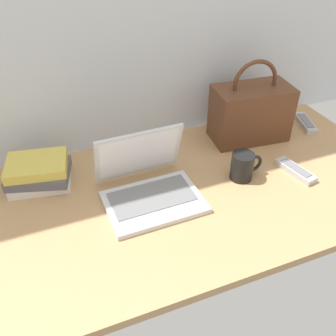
{
  "coord_description": "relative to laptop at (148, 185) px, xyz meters",
  "views": [
    {
      "loc": [
        -0.41,
        -0.89,
        0.87
      ],
      "look_at": [
        -0.06,
        0.0,
        0.15
      ],
      "focal_mm": 40.45,
      "sensor_mm": 36.0,
      "label": 1
    }
  ],
  "objects": [
    {
      "name": "handbag",
      "position": [
        0.5,
        0.2,
        0.07
      ],
      "size": [
        0.31,
        0.19,
        0.33
      ],
      "color": "#59331E",
      "rests_on": "desk"
    },
    {
      "name": "desk",
      "position": [
        0.11,
        -0.03,
        -0.06
      ],
      "size": [
        1.6,
        0.76,
        0.03
      ],
      "color": "tan",
      "rests_on": "ground"
    },
    {
      "name": "coffee_mug",
      "position": [
        0.34,
        -0.03,
        0.01
      ],
      "size": [
        0.12,
        0.08,
        0.1
      ],
      "color": "black",
      "rests_on": "desk"
    },
    {
      "name": "remote_control_far",
      "position": [
        0.53,
        -0.08,
        -0.03
      ],
      "size": [
        0.08,
        0.17,
        0.02
      ],
      "color": "#B7B7B7",
      "rests_on": "desk"
    },
    {
      "name": "laptop",
      "position": [
        0.0,
        0.0,
        0.0
      ],
      "size": [
        0.31,
        0.29,
        0.21
      ],
      "color": "silver",
      "rests_on": "desk"
    },
    {
      "name": "book_stack",
      "position": [
        -0.33,
        0.2,
        0.0
      ],
      "size": [
        0.24,
        0.2,
        0.1
      ],
      "color": "silver",
      "rests_on": "desk"
    },
    {
      "name": "remote_control_near",
      "position": [
        0.78,
        0.19,
        -0.03
      ],
      "size": [
        0.09,
        0.17,
        0.02
      ],
      "color": "#B7B7B7",
      "rests_on": "desk"
    }
  ]
}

